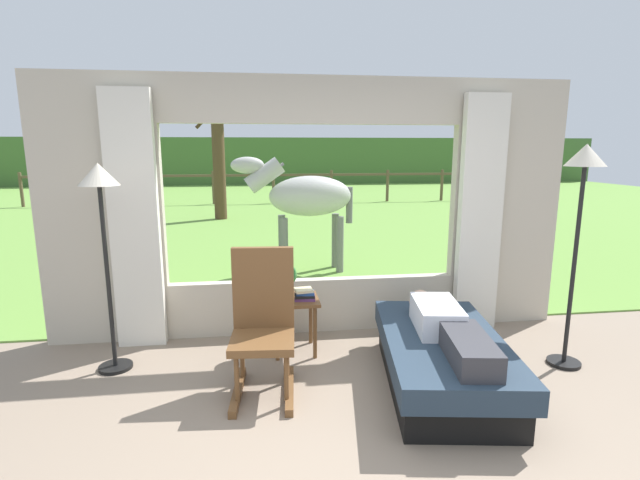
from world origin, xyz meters
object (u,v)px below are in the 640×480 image
Objects in this scene: reclining_person at (446,326)px; book_stack at (305,294)px; side_table at (294,308)px; recliner_sofa at (442,360)px; rocking_chair at (263,323)px; floor_lamp_right at (582,189)px; potted_plant at (285,277)px; floor_lamp_left at (101,205)px; pasture_tree at (219,154)px; horse at (305,197)px.

reclining_person is 7.23× the size of book_stack.
recliner_sofa is at bearing -35.62° from side_table.
floor_lamp_right reaches higher than rocking_chair.
book_stack is (0.17, -0.12, -0.13)m from potted_plant.
side_table is 1.86m from floor_lamp_left.
recliner_sofa is 5.68× the size of potted_plant.
rocking_chair is (-1.40, 0.20, 0.02)m from reclining_person.
reclining_person is 1.40m from side_table.
floor_lamp_left is at bearing -91.89° from pasture_tree.
horse is (-0.72, 3.67, 0.63)m from reclining_person.
side_table is (0.29, 0.65, -0.12)m from rocking_chair.
book_stack is at bearing 170.78° from horse.
floor_lamp_left is 0.97× the size of horse.
recliner_sofa is 1.38m from side_table.
side_table is at bearing 165.90° from floor_lamp_right.
pasture_tree is (-1.37, 8.53, 1.16)m from book_stack.
floor_lamp_left is 3.92m from floor_lamp_right.
reclining_person is at bearing -81.08° from recliner_sofa.
book_stack is at bearing 166.78° from floor_lamp_right.
potted_plant is 0.18× the size of horse.
side_table is at bearing 146.68° from book_stack.
side_table is at bearing -81.40° from pasture_tree.
recliner_sofa is at bearing -172.01° from horse.
recliner_sofa is 0.95× the size of floor_lamp_right.
horse is at bearing 84.01° from book_stack.
floor_lamp_left is 3.57m from horse.
floor_lamp_left is at bearing -174.74° from side_table.
floor_lamp_left is (-2.68, 0.65, 1.20)m from recliner_sofa.
horse is (0.30, 2.88, 0.59)m from book_stack.
floor_lamp_left is (-1.66, -0.09, 0.85)m from book_stack.
floor_lamp_left reaches higher than side_table.
recliner_sofa is 1.03× the size of floor_lamp_left.
potted_plant is at bearing 165.01° from floor_lamp_right.
book_stack is (-1.02, 0.74, 0.35)m from recliner_sofa.
pasture_tree is at bearing 98.60° from side_table.
reclining_person is 9.70m from pasture_tree.
potted_plant reaches higher than recliner_sofa.
pasture_tree reaches higher than floor_lamp_left.
pasture_tree is (-0.99, 9.12, 1.18)m from rocking_chair.
side_table is 1.63× the size of potted_plant.
side_table is at bearing 5.26° from floor_lamp_left.
potted_plant is (-1.19, 0.91, 0.18)m from reclining_person.
recliner_sofa is at bearing -170.24° from floor_lamp_right.
floor_lamp_left reaches higher than potted_plant.
floor_lamp_right is (2.33, -0.59, 1.12)m from side_table.
book_stack is (-1.02, 0.79, 0.05)m from reclining_person.
book_stack is (0.38, 0.59, 0.02)m from rocking_chair.
floor_lamp_left is at bearing 174.25° from reclining_person.
side_table is at bearing -36.87° from potted_plant.
floor_lamp_right is at bearing 6.00° from rocking_chair.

